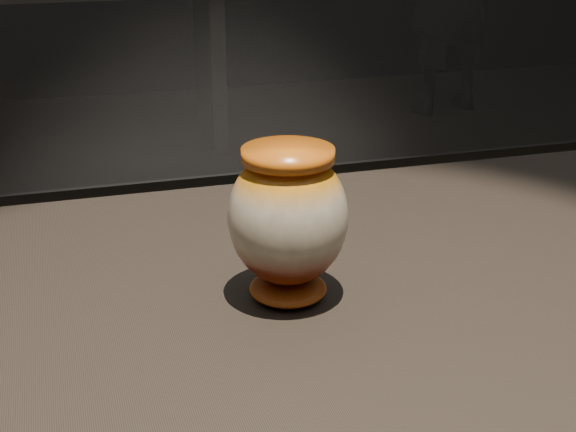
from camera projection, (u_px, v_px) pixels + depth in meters
name	position (u px, v px, depth m)	size (l,w,h in m)	color
main_vase	(288.00, 219.00, 0.88)	(0.16, 0.16, 0.18)	#641C08
back_shelf	(48.00, 38.00, 4.16)	(2.00, 0.60, 0.90)	black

